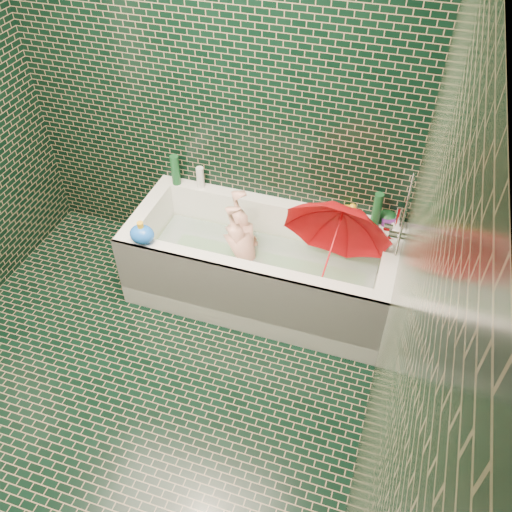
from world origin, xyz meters
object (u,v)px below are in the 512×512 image
(umbrella, at_px, (331,249))
(bath_toy, at_px, (142,234))
(bathtub, at_px, (260,272))
(rubber_duck, at_px, (348,209))
(child, at_px, (246,255))

(umbrella, height_order, bath_toy, umbrella)
(bathtub, height_order, rubber_duck, rubber_duck)
(bathtub, distance_m, rubber_duck, 0.71)
(rubber_duck, relative_size, bath_toy, 0.78)
(umbrella, bearing_deg, child, -168.99)
(child, height_order, bath_toy, bath_toy)
(bathtub, bearing_deg, bath_toy, -154.93)
(bathtub, height_order, umbrella, umbrella)
(rubber_duck, xyz_separation_m, bath_toy, (-1.13, -0.66, 0.02))
(umbrella, bearing_deg, rubber_duck, 105.69)
(bathtub, relative_size, rubber_duck, 13.84)
(bathtub, relative_size, child, 1.93)
(bathtub, relative_size, umbrella, 2.68)
(bathtub, distance_m, child, 0.15)
(bath_toy, bearing_deg, bathtub, 26.86)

